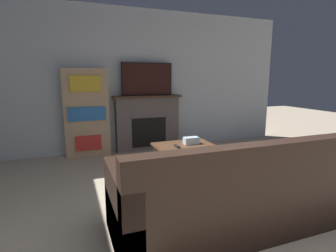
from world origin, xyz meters
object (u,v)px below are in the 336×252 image
object	(u,v)px
couch	(239,197)
tv	(147,79)
bookshelf	(86,113)
fireplace	(147,122)
coffee_table	(183,149)
storage_basket	(197,145)

from	to	relation	value
couch	tv	bearing A→B (deg)	90.61
couch	bookshelf	distance (m)	3.23
bookshelf	couch	bearing A→B (deg)	-68.34
fireplace	bookshelf	world-z (taller)	bookshelf
coffee_table	storage_basket	bearing A→B (deg)	53.57
fireplace	tv	distance (m)	0.84
tv	storage_basket	size ratio (longest dim) A/B	2.94
storage_basket	bookshelf	bearing A→B (deg)	167.87
coffee_table	tv	bearing A→B (deg)	94.04
storage_basket	coffee_table	bearing A→B (deg)	-126.43
fireplace	couch	world-z (taller)	fireplace
tv	storage_basket	world-z (taller)	tv
tv	couch	size ratio (longest dim) A/B	0.42
coffee_table	storage_basket	size ratio (longest dim) A/B	2.51
coffee_table	bookshelf	distance (m)	1.98
couch	bookshelf	xyz separation A→B (m)	(-1.18, 2.96, 0.49)
tv	coffee_table	distance (m)	1.79
fireplace	coffee_table	size ratio (longest dim) A/B	1.58
coffee_table	bookshelf	size ratio (longest dim) A/B	0.54
coffee_table	fireplace	bearing A→B (deg)	93.98
fireplace	coffee_table	xyz separation A→B (m)	(0.10, -1.50, -0.16)
fireplace	tv	size ratio (longest dim) A/B	1.35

